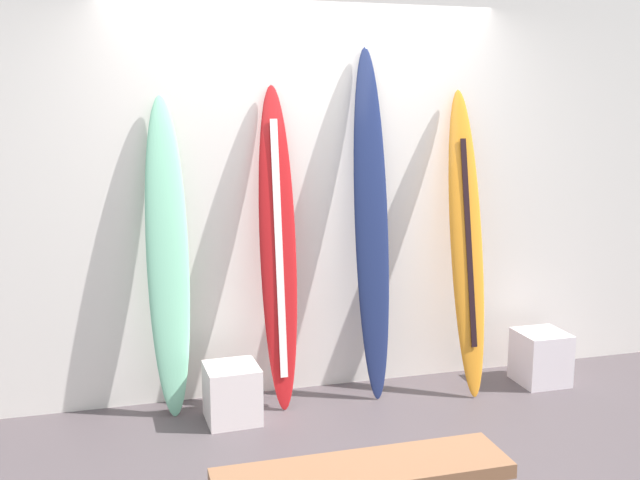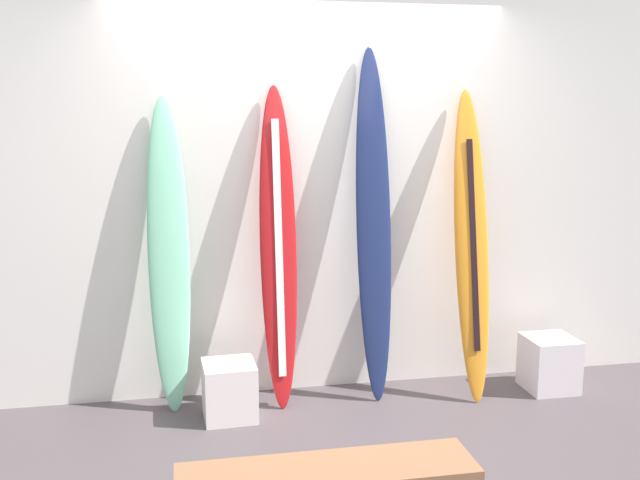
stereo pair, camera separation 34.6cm
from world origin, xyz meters
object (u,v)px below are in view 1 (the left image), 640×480
(surfboard_navy, at_px, (372,225))
(display_block_left, at_px, (232,393))
(surfboard_seafoam, at_px, (168,261))
(display_block_center, at_px, (541,357))
(surfboard_sunset, at_px, (466,242))
(surfboard_crimson, at_px, (278,252))

(surfboard_navy, bearing_deg, display_block_left, -167.81)
(surfboard_seafoam, xyz_separation_m, display_block_center, (2.45, -0.19, -0.77))
(display_block_left, distance_m, display_block_center, 2.12)
(surfboard_navy, height_order, display_block_left, surfboard_navy)
(surfboard_seafoam, distance_m, surfboard_navy, 1.29)
(surfboard_sunset, bearing_deg, surfboard_crimson, 176.72)
(surfboard_crimson, height_order, surfboard_navy, surfboard_navy)
(surfboard_seafoam, height_order, surfboard_crimson, surfboard_crimson)
(display_block_center, bearing_deg, surfboard_crimson, 175.17)
(surfboard_sunset, distance_m, display_block_center, 0.98)
(surfboard_seafoam, distance_m, surfboard_sunset, 1.91)
(surfboard_crimson, relative_size, surfboard_sunset, 1.01)
(surfboard_navy, xyz_separation_m, display_block_left, (-0.94, -0.20, -0.95))
(surfboard_navy, distance_m, display_block_left, 1.35)
(surfboard_seafoam, xyz_separation_m, surfboard_navy, (1.28, -0.03, 0.17))
(surfboard_sunset, xyz_separation_m, display_block_center, (0.55, -0.08, -0.81))
(surfboard_navy, distance_m, surfboard_sunset, 0.65)
(display_block_left, bearing_deg, surfboard_navy, 12.19)
(display_block_left, xyz_separation_m, display_block_center, (2.12, 0.05, 0.01))
(surfboard_seafoam, bearing_deg, surfboard_navy, -1.54)
(surfboard_crimson, bearing_deg, surfboard_navy, 0.64)
(surfboard_sunset, distance_m, display_block_left, 1.78)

